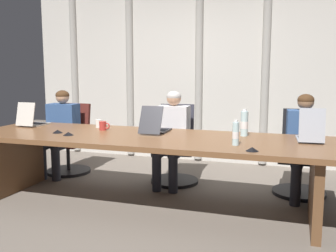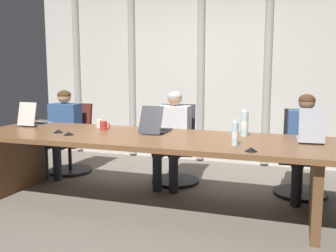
{
  "view_description": "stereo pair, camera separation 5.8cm",
  "coord_description": "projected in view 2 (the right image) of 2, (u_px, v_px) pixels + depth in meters",
  "views": [
    {
      "loc": [
        1.43,
        -3.69,
        1.44
      ],
      "look_at": [
        0.2,
        0.09,
        0.85
      ],
      "focal_mm": 41.66,
      "sensor_mm": 36.0,
      "label": 1
    },
    {
      "loc": [
        1.49,
        -3.67,
        1.44
      ],
      "look_at": [
        0.2,
        0.09,
        0.85
      ],
      "focal_mm": 41.66,
      "sensor_mm": 36.0,
      "label": 2
    }
  ],
  "objects": [
    {
      "name": "laptop_left_end",
      "position": [
        34.0,
        121.0,
        4.74
      ],
      "size": [
        0.25,
        0.37,
        0.29
      ],
      "rotation": [
        0.0,
        0.0,
        1.55
      ],
      "color": "beige",
      "rests_on": "conference_table"
    },
    {
      "name": "water_bottle_primary",
      "position": [
        245.0,
        124.0,
        3.97
      ],
      "size": [
        0.08,
        0.08,
        0.28
      ],
      "color": "silver",
      "rests_on": "conference_table"
    },
    {
      "name": "curtain_backdrop",
      "position": [
        201.0,
        58.0,
        5.95
      ],
      "size": [
        5.5,
        0.17,
        3.17
      ],
      "color": "beige",
      "rests_on": "ground_plane"
    },
    {
      "name": "conference_mic_right_side",
      "position": [
        69.0,
        133.0,
        4.06
      ],
      "size": [
        0.11,
        0.11,
        0.03
      ],
      "primitive_type": "cone",
      "color": "black",
      "rests_on": "conference_table"
    },
    {
      "name": "conference_mic_middle",
      "position": [
        251.0,
        149.0,
        3.26
      ],
      "size": [
        0.11,
        0.11,
        0.03
      ],
      "primitive_type": "cone",
      "color": "black",
      "rests_on": "conference_table"
    },
    {
      "name": "person_center",
      "position": [
        306.0,
        141.0,
        4.26
      ],
      "size": [
        0.42,
        0.57,
        1.16
      ],
      "rotation": [
        0.0,
        0.0,
        -1.48
      ],
      "color": "#335184",
      "rests_on": "ground_plane"
    },
    {
      "name": "office_chair_left_mid",
      "position": [
        176.0,
        153.0,
        4.95
      ],
      "size": [
        0.6,
        0.61,
        0.98
      ],
      "rotation": [
        0.0,
        0.0,
        -1.42
      ],
      "color": "#2D2D38",
      "rests_on": "ground_plane"
    },
    {
      "name": "person_left_end",
      "position": [
        62.0,
        127.0,
        5.26
      ],
      "size": [
        0.42,
        0.55,
        1.14
      ],
      "rotation": [
        0.0,
        0.0,
        -1.55
      ],
      "color": "#335184",
      "rests_on": "ground_plane"
    },
    {
      "name": "ground_plane",
      "position": [
        148.0,
        205.0,
        4.12
      ],
      "size": [
        11.01,
        11.01,
        0.0
      ],
      "primitive_type": "plane",
      "color": "#6B6056"
    },
    {
      "name": "laptop_center",
      "position": [
        310.0,
        135.0,
        3.68
      ],
      "size": [
        0.26,
        0.41,
        0.33
      ],
      "rotation": [
        0.0,
        0.0,
        1.64
      ],
      "color": "#A8ADB7",
      "rests_on": "conference_table"
    },
    {
      "name": "coffee_mug_far",
      "position": [
        100.0,
        123.0,
        4.58
      ],
      "size": [
        0.12,
        0.08,
        0.1
      ],
      "color": "white",
      "rests_on": "conference_table"
    },
    {
      "name": "water_bottle_secondary",
      "position": [
        235.0,
        134.0,
        3.5
      ],
      "size": [
        0.06,
        0.06,
        0.23
      ],
      "color": "silver",
      "rests_on": "conference_table"
    },
    {
      "name": "coffee_mug_near",
      "position": [
        104.0,
        126.0,
        4.39
      ],
      "size": [
        0.13,
        0.08,
        0.1
      ],
      "color": "#B2332D",
      "rests_on": "conference_table"
    },
    {
      "name": "office_chair_left_end",
      "position": [
        72.0,
        146.0,
        5.44
      ],
      "size": [
        0.6,
        0.6,
        0.95
      ],
      "rotation": [
        0.0,
        0.0,
        -1.6
      ],
      "color": "#511E19",
      "rests_on": "ground_plane"
    },
    {
      "name": "person_left_mid",
      "position": [
        173.0,
        133.0,
        4.75
      ],
      "size": [
        0.39,
        0.55,
        1.16
      ],
      "rotation": [
        0.0,
        0.0,
        -1.55
      ],
      "color": "silver",
      "rests_on": "ground_plane"
    },
    {
      "name": "office_chair_center",
      "position": [
        301.0,
        163.0,
        4.47
      ],
      "size": [
        0.6,
        0.6,
        0.96
      ],
      "rotation": [
        0.0,
        0.0,
        -1.57
      ],
      "color": "black",
      "rests_on": "ground_plane"
    },
    {
      "name": "conference_mic_left_side",
      "position": [
        58.0,
        131.0,
        4.21
      ],
      "size": [
        0.11,
        0.11,
        0.03
      ],
      "primitive_type": "cone",
      "color": "black",
      "rests_on": "conference_table"
    },
    {
      "name": "laptop_left_mid",
      "position": [
        156.0,
        127.0,
        4.22
      ],
      "size": [
        0.25,
        0.48,
        0.3
      ],
      "rotation": [
        0.0,
        0.0,
        1.6
      ],
      "color": "#2D2D33",
      "rests_on": "conference_table"
    },
    {
      "name": "conference_table",
      "position": [
        147.0,
        150.0,
        4.04
      ],
      "size": [
        3.8,
        1.12,
        0.75
      ],
      "color": "brown",
      "rests_on": "ground_plane"
    }
  ]
}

